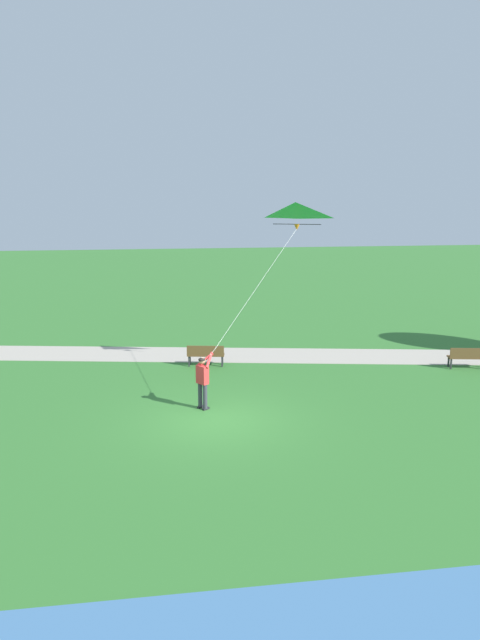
% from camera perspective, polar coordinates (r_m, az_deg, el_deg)
% --- Properties ---
extents(ground_plane, '(120.00, 120.00, 0.00)m').
position_cam_1_polar(ground_plane, '(18.30, -2.45, -9.72)').
color(ground_plane, '#33702D').
extents(walkway_path, '(8.10, 31.91, 0.02)m').
position_cam_1_polar(walkway_path, '(25.35, 0.37, -3.45)').
color(walkway_path, '#ADA393').
rests_on(walkway_path, ground).
extents(person_kite_flyer, '(0.56, 0.61, 1.83)m').
position_cam_1_polar(person_kite_flyer, '(18.88, -3.64, -5.65)').
color(person_kite_flyer, '#232328').
rests_on(person_kite_flyer, ground).
extents(flying_kite, '(2.93, 4.26, 4.63)m').
position_cam_1_polar(flying_kite, '(20.96, 5.41, 9.87)').
color(flying_kite, green).
extents(park_bench_near_walkway, '(0.70, 1.55, 0.88)m').
position_cam_1_polar(park_bench_near_walkway, '(23.70, -3.38, -3.32)').
color(park_bench_near_walkway, brown).
rests_on(park_bench_near_walkway, ground).
extents(park_bench_far_walkway, '(0.70, 1.55, 0.88)m').
position_cam_1_polar(park_bench_far_walkway, '(25.01, 21.38, -3.32)').
color(park_bench_far_walkway, brown).
rests_on(park_bench_far_walkway, ground).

